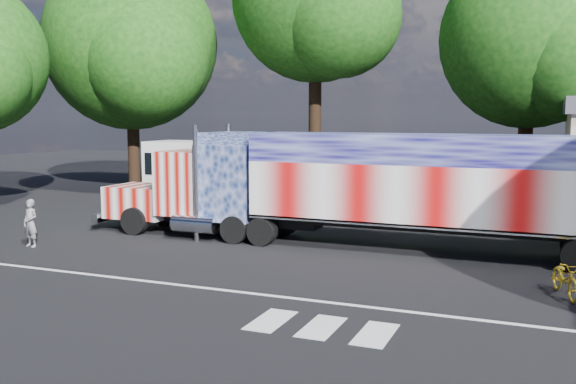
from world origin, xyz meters
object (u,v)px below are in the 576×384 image
at_px(coach_bus, 260,177).
at_px(woman, 31,223).
at_px(semi_truck, 370,185).
at_px(bicycle, 565,278).
at_px(tree_ne_a, 533,40).
at_px(tree_nw_a, 133,44).

distance_m(coach_bus, woman, 10.77).
relative_size(semi_truck, bicycle, 10.98).
bearing_deg(coach_bus, tree_ne_a, 31.77).
distance_m(coach_bus, tree_nw_a, 13.34).
distance_m(woman, tree_ne_a, 24.08).
bearing_deg(bicycle, woman, 163.73).
xyz_separation_m(coach_bus, tree_nw_a, (-10.34, 4.79, 6.92)).
bearing_deg(semi_truck, tree_ne_a, 69.82).
relative_size(woman, tree_ne_a, 0.13).
bearing_deg(tree_ne_a, tree_nw_a, -174.18).
xyz_separation_m(woman, tree_ne_a, (15.55, 16.86, 7.33)).
relative_size(semi_truck, woman, 11.88).
xyz_separation_m(coach_bus, tree_ne_a, (11.30, 7.00, 6.46)).
relative_size(coach_bus, woman, 6.81).
height_order(semi_truck, woman, semi_truck).
relative_size(woman, tree_nw_a, 0.12).
bearing_deg(tree_ne_a, semi_truck, -110.18).
distance_m(bicycle, tree_nw_a, 28.44).
height_order(woman, tree_ne_a, tree_ne_a).
bearing_deg(woman, tree_nw_a, 120.90).
height_order(semi_truck, bicycle, semi_truck).
bearing_deg(tree_ne_a, coach_bus, -148.23).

